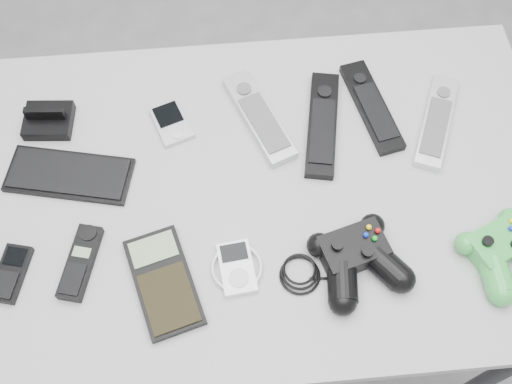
{
  "coord_description": "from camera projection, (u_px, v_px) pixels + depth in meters",
  "views": [
    {
      "loc": [
        -0.06,
        -0.46,
        1.77
      ],
      "look_at": [
        -0.02,
        0.05,
        0.78
      ],
      "focal_mm": 42.0,
      "sensor_mm": 36.0,
      "label": 1
    }
  ],
  "objects": [
    {
      "name": "floor",
      "position": [
        264.0,
        329.0,
        1.79
      ],
      "size": [
        3.5,
        3.5,
        0.0
      ],
      "primitive_type": "plane",
      "color": "slate",
      "rests_on": "ground"
    },
    {
      "name": "desk",
      "position": [
        264.0,
        204.0,
        1.2
      ],
      "size": [
        1.14,
        0.73,
        0.76
      ],
      "color": "gray",
      "rests_on": "floor"
    },
    {
      "name": "pda_keyboard",
      "position": [
        69.0,
        175.0,
        1.15
      ],
      "size": [
        0.25,
        0.15,
        0.01
      ],
      "primitive_type": "cube",
      "rotation": [
        0.0,
        0.0,
        -0.22
      ],
      "color": "black",
      "rests_on": "desk"
    },
    {
      "name": "dock_bracket",
      "position": [
        47.0,
        117.0,
        1.19
      ],
      "size": [
        0.1,
        0.09,
        0.05
      ],
      "primitive_type": "cube",
      "rotation": [
        0.0,
        0.0,
        -0.08
      ],
      "color": "black",
      "rests_on": "desk"
    },
    {
      "name": "pda",
      "position": [
        172.0,
        123.0,
        1.21
      ],
      "size": [
        0.09,
        0.11,
        0.02
      ],
      "primitive_type": "cube",
      "rotation": [
        0.0,
        0.0,
        0.34
      ],
      "color": "#B2B3BA",
      "rests_on": "desk"
    },
    {
      "name": "remote_silver_a",
      "position": [
        259.0,
        117.0,
        1.21
      ],
      "size": [
        0.14,
        0.24,
        0.03
      ],
      "primitive_type": "cube",
      "rotation": [
        0.0,
        0.0,
        0.37
      ],
      "color": "#B2B3BA",
      "rests_on": "desk"
    },
    {
      "name": "remote_black_a",
      "position": [
        322.0,
        124.0,
        1.2
      ],
      "size": [
        0.1,
        0.25,
        0.02
      ],
      "primitive_type": "cube",
      "rotation": [
        0.0,
        0.0,
        -0.19
      ],
      "color": "black",
      "rests_on": "desk"
    },
    {
      "name": "remote_black_b",
      "position": [
        372.0,
        106.0,
        1.22
      ],
      "size": [
        0.1,
        0.23,
        0.02
      ],
      "primitive_type": "cube",
      "rotation": [
        0.0,
        0.0,
        0.21
      ],
      "color": "black",
      "rests_on": "desk"
    },
    {
      "name": "remote_silver_b",
      "position": [
        437.0,
        121.0,
        1.2
      ],
      "size": [
        0.14,
        0.23,
        0.02
      ],
      "primitive_type": "cube",
      "rotation": [
        0.0,
        0.0,
        -0.41
      ],
      "color": "silver",
      "rests_on": "desk"
    },
    {
      "name": "mobile_phone",
      "position": [
        11.0,
        273.0,
        1.06
      ],
      "size": [
        0.07,
        0.11,
        0.02
      ],
      "primitive_type": "cube",
      "rotation": [
        0.0,
        0.0,
        -0.25
      ],
      "color": "black",
      "rests_on": "desk"
    },
    {
      "name": "cordless_handset",
      "position": [
        80.0,
        262.0,
        1.06
      ],
      "size": [
        0.08,
        0.15,
        0.02
      ],
      "primitive_type": "cube",
      "rotation": [
        0.0,
        0.0,
        -0.26
      ],
      "color": "black",
      "rests_on": "desk"
    },
    {
      "name": "calculator",
      "position": [
        164.0,
        282.0,
        1.05
      ],
      "size": [
        0.15,
        0.21,
        0.02
      ],
      "primitive_type": "cube",
      "rotation": [
        0.0,
        0.0,
        0.27
      ],
      "color": "black",
      "rests_on": "desk"
    },
    {
      "name": "mp3_player",
      "position": [
        237.0,
        268.0,
        1.06
      ],
      "size": [
        0.1,
        0.11,
        0.02
      ],
      "primitive_type": "cube",
      "rotation": [
        0.0,
        0.0,
        0.1
      ],
      "color": "white",
      "rests_on": "desk"
    },
    {
      "name": "controller_black",
      "position": [
        357.0,
        257.0,
        1.05
      ],
      "size": [
        0.31,
        0.24,
        0.05
      ],
      "primitive_type": null,
      "rotation": [
        0.0,
        0.0,
        0.27
      ],
      "color": "black",
      "rests_on": "desk"
    },
    {
      "name": "controller_green",
      "position": [
        505.0,
        250.0,
        1.06
      ],
      "size": [
        0.2,
        0.21,
        0.05
      ],
      "primitive_type": null,
      "rotation": [
        0.0,
        0.0,
        0.41
      ],
      "color": "#238131",
      "rests_on": "desk"
    }
  ]
}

